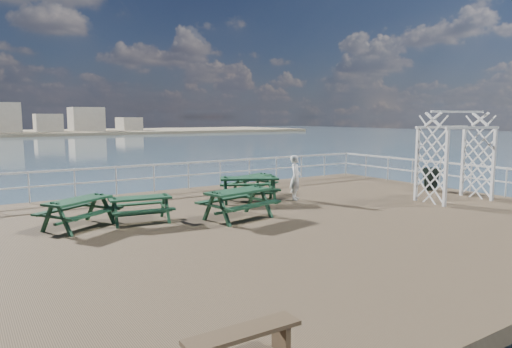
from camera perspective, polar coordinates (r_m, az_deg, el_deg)
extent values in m
cube|color=brown|center=(13.16, 4.32, -6.33)|extent=(18.00, 14.00, 0.30)
plane|color=#41576D|center=(50.98, -24.21, 0.98)|extent=(300.00, 300.00, 0.00)
cube|color=tan|center=(146.99, -24.33, 4.75)|extent=(160.00, 40.00, 0.80)
cube|color=beige|center=(143.81, -24.59, 5.85)|extent=(7.00, 8.00, 5.00)
cube|color=beige|center=(145.88, -20.32, 6.46)|extent=(9.00, 8.00, 7.00)
cube|color=beige|center=(149.36, -15.41, 6.07)|extent=(6.00, 8.00, 4.00)
cylinder|color=#4F3F28|center=(22.30, 11.02, -4.01)|extent=(0.36, 0.36, 2.10)
cube|color=silver|center=(18.79, -8.46, 1.38)|extent=(17.70, 0.07, 0.07)
cube|color=silver|center=(18.85, -8.43, -0.13)|extent=(17.70, 0.05, 0.05)
cube|color=silver|center=(19.59, 25.36, 1.00)|extent=(0.07, 13.70, 0.07)
cube|color=silver|center=(19.65, 25.29, -0.45)|extent=(0.05, 13.70, 0.05)
cube|color=#14371E|center=(12.88, -21.32, -3.07)|extent=(1.89, 1.53, 0.06)
cube|color=#14371E|center=(13.37, -23.03, -4.05)|extent=(1.66, 1.15, 0.05)
cube|color=#14371E|center=(12.51, -19.38, -4.62)|extent=(1.66, 1.15, 0.05)
cube|color=#14371E|center=(12.45, -23.76, -4.98)|extent=(0.82, 1.27, 0.06)
cube|color=#14371E|center=(13.45, -18.96, -3.89)|extent=(0.82, 1.27, 0.06)
cube|color=#14371E|center=(12.68, -24.63, -5.04)|extent=(0.34, 0.48, 0.87)
cube|color=#14371E|center=(12.24, -22.83, -5.37)|extent=(0.34, 0.48, 0.87)
cube|color=#14371E|center=(13.66, -19.85, -3.97)|extent=(0.34, 0.48, 0.87)
cube|color=#14371E|center=(13.25, -18.02, -4.23)|extent=(0.34, 0.48, 0.87)
cube|color=#14371E|center=(12.97, -21.23, -5.19)|extent=(1.40, 0.90, 0.06)
cube|color=#14371E|center=(15.70, -0.87, -0.54)|extent=(2.11, 1.57, 0.07)
cube|color=#14371E|center=(16.39, -1.09, -1.34)|extent=(1.89, 1.13, 0.05)
cube|color=#14371E|center=(15.10, -0.61, -2.07)|extent=(1.89, 1.13, 0.05)
cube|color=#14371E|center=(15.69, -3.86, -1.82)|extent=(0.79, 1.46, 0.07)
cube|color=#14371E|center=(15.85, 2.10, -1.71)|extent=(0.79, 1.46, 0.07)
cube|color=#14371E|center=(16.02, -3.91, -1.83)|extent=(0.33, 0.55, 0.96)
cube|color=#14371E|center=(15.37, -3.79, -2.21)|extent=(0.33, 0.55, 0.96)
cube|color=#14371E|center=(16.18, 1.92, -1.73)|extent=(0.33, 0.55, 0.96)
cube|color=#14371E|center=(15.54, 2.28, -2.10)|extent=(0.33, 0.55, 0.96)
cube|color=#14371E|center=(15.78, -0.86, -2.48)|extent=(1.61, 0.86, 0.07)
cube|color=#14371E|center=(17.43, -0.42, -0.27)|extent=(1.73, 1.11, 0.05)
cube|color=#14371E|center=(17.80, -1.77, -0.96)|extent=(1.60, 0.73, 0.04)
cube|color=#14371E|center=(17.14, 0.99, -1.27)|extent=(1.60, 0.73, 0.04)
cube|color=#14371E|center=(16.95, -1.84, -1.43)|extent=(0.48, 1.25, 0.05)
cube|color=#14371E|center=(17.99, 0.92, -0.93)|extent=(0.48, 1.25, 0.05)
cube|color=#14371E|center=(17.13, -2.53, -1.49)|extent=(0.22, 0.46, 0.79)
cube|color=#14371E|center=(16.79, -1.13, -1.66)|extent=(0.22, 0.46, 0.79)
cube|color=#14371E|center=(18.16, 0.24, -0.99)|extent=(0.22, 0.46, 0.79)
cube|color=#14371E|center=(17.84, 1.61, -1.15)|extent=(0.22, 0.46, 0.79)
cube|color=#14371E|center=(17.49, -0.42, -1.69)|extent=(1.38, 0.53, 0.05)
cube|color=#14371E|center=(13.04, -14.29, -2.92)|extent=(1.74, 0.89, 0.06)
cube|color=#14371E|center=(13.62, -14.68, -3.65)|extent=(1.68, 0.48, 0.05)
cube|color=#14371E|center=(12.55, -13.80, -4.54)|extent=(1.68, 0.48, 0.05)
cube|color=#14371E|center=(12.99, -17.26, -4.35)|extent=(0.27, 1.33, 0.06)
cube|color=#14371E|center=(13.22, -11.30, -3.96)|extent=(0.27, 1.33, 0.06)
cube|color=#14371E|center=(13.26, -17.41, -4.32)|extent=(0.14, 0.48, 0.81)
cube|color=#14371E|center=(12.73, -17.09, -4.78)|extent=(0.14, 0.48, 0.81)
cube|color=#14371E|center=(13.50, -11.57, -3.94)|extent=(0.14, 0.48, 0.81)
cube|color=#14371E|center=(12.97, -11.01, -4.38)|extent=(0.14, 0.48, 0.81)
cube|color=#14371E|center=(13.12, -14.23, -4.87)|extent=(1.47, 0.29, 0.06)
cube|color=#14371E|center=(13.05, -2.24, -2.17)|extent=(2.05, 1.12, 0.06)
cube|color=#14371E|center=(13.58, -4.07, -3.16)|extent=(1.96, 0.64, 0.05)
cube|color=#14371E|center=(12.64, -0.26, -3.92)|extent=(1.96, 0.64, 0.05)
cube|color=#14371E|center=(12.59, -4.98, -4.09)|extent=(0.39, 1.55, 0.06)
cube|color=#14371E|center=(13.66, 0.29, -3.18)|extent=(0.39, 1.55, 0.06)
cube|color=#14371E|center=(12.85, -5.89, -4.12)|extent=(0.19, 0.56, 0.95)
cube|color=#14371E|center=(12.36, -4.02, -4.55)|extent=(0.19, 0.56, 0.95)
cube|color=#14371E|center=(13.89, -0.65, -3.22)|extent=(0.19, 0.56, 0.95)
cube|color=#14371E|center=(13.44, 1.26, -3.58)|extent=(0.19, 0.56, 0.95)
cube|color=#14371E|center=(13.15, -2.23, -4.45)|extent=(1.71, 0.42, 0.06)
cube|color=#4F3F28|center=(5.68, -1.63, -19.15)|extent=(1.47, 0.37, 0.06)
cube|color=#4F3F28|center=(6.04, 3.15, -19.68)|extent=(0.08, 0.31, 0.37)
cube|color=silver|center=(15.98, 22.66, 0.65)|extent=(0.10, 0.10, 2.51)
cube|color=silver|center=(16.82, 19.45, 1.09)|extent=(0.10, 0.10, 2.51)
cube|color=silver|center=(17.77, 27.56, 0.99)|extent=(0.10, 0.10, 2.51)
cube|color=silver|center=(18.54, 24.44, 1.38)|extent=(0.10, 0.10, 2.51)
cube|color=silver|center=(16.78, 25.48, 5.24)|extent=(2.51, 0.39, 0.08)
cube|color=silver|center=(17.59, 22.26, 5.46)|extent=(2.51, 0.39, 0.08)
cube|color=silver|center=(17.18, 23.92, 7.13)|extent=(2.50, 0.38, 0.07)
cube|color=black|center=(19.29, 21.22, -0.68)|extent=(0.59, 0.32, 0.92)
cube|color=black|center=(19.42, 20.84, -0.61)|extent=(0.59, 0.32, 0.92)
imported|color=silver|center=(16.12, 4.97, -0.45)|extent=(0.68, 0.67, 1.58)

